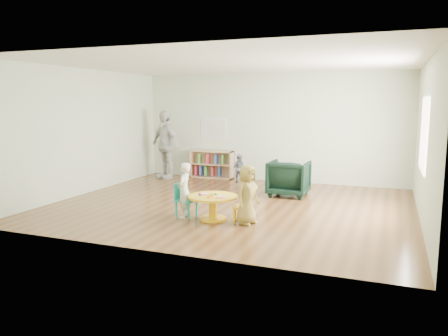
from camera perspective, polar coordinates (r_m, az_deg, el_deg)
name	(u,v)px	position (r m, az deg, el deg)	size (l,w,h in m)	color
room	(232,111)	(8.61, 1.04, 7.49)	(7.10, 7.00, 2.80)	#57351B
activity_table	(213,203)	(7.70, -1.44, -4.60)	(0.87, 0.87, 0.48)	yellow
kid_chair_left	(184,199)	(7.95, -5.20, -3.99)	(0.37, 0.37, 0.62)	teal
kid_chair_right	(244,206)	(7.55, 2.64, -4.93)	(0.35, 0.35, 0.55)	yellow
bookshelf	(212,164)	(11.98, -1.62, 0.47)	(1.20, 0.30, 0.75)	tan
alphabet_poster	(214,128)	(11.99, -1.35, 5.20)	(0.74, 0.01, 0.54)	white
armchair	(289,178)	(9.75, 8.46, -1.33)	(0.84, 0.86, 0.79)	black
child_left	(184,190)	(7.84, -5.22, -2.92)	(0.36, 0.24, 0.99)	silver
child_right	(247,195)	(7.40, 3.03, -3.49)	(0.50, 0.32, 1.02)	yellow
toddler	(239,168)	(11.30, 1.98, -0.02)	(0.36, 0.28, 0.73)	#161639
adult_caretaker	(165,145)	(11.92, -7.66, 3.05)	(1.08, 0.45, 1.85)	silver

